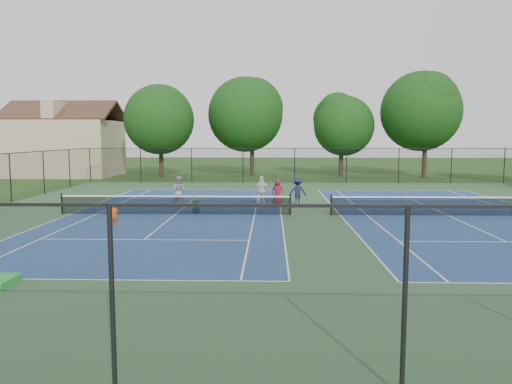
{
  "coord_description": "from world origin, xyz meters",
  "views": [
    {
      "loc": [
        -2.04,
        -25.42,
        4.04
      ],
      "look_at": [
        -2.78,
        -1.0,
        1.3
      ],
      "focal_mm": 35.0,
      "sensor_mm": 36.0,
      "label": 1
    }
  ],
  "objects_px": {
    "tree_back_c": "(342,122)",
    "bystander_a": "(262,191)",
    "tree_back_d": "(426,107)",
    "bystander_b": "(298,192)",
    "tree_back_a": "(160,116)",
    "bystander_c": "(278,192)",
    "instructor": "(179,192)",
    "tree_back_b": "(252,111)",
    "ball_hopper": "(196,204)",
    "clapboard_house": "(66,146)",
    "ball_crate": "(196,211)",
    "child_player": "(114,215)"
  },
  "relations": [
    {
      "from": "bystander_c",
      "to": "tree_back_d",
      "type": "bearing_deg",
      "value": -115.43
    },
    {
      "from": "tree_back_c",
      "to": "tree_back_d",
      "type": "distance_m",
      "value": 8.17
    },
    {
      "from": "bystander_b",
      "to": "bystander_c",
      "type": "height_order",
      "value": "bystander_b"
    },
    {
      "from": "bystander_a",
      "to": "bystander_b",
      "type": "xyz_separation_m",
      "value": [
        2.09,
        0.02,
        -0.05
      ]
    },
    {
      "from": "tree_back_a",
      "to": "ball_crate",
      "type": "bearing_deg",
      "value": -73.46
    },
    {
      "from": "bystander_c",
      "to": "bystander_b",
      "type": "bearing_deg",
      "value": 169.71
    },
    {
      "from": "tree_back_a",
      "to": "clapboard_house",
      "type": "xyz_separation_m",
      "value": [
        -10.0,
        1.0,
        -2.95
      ]
    },
    {
      "from": "tree_back_d",
      "to": "bystander_b",
      "type": "xyz_separation_m",
      "value": [
        -13.49,
        -20.39,
        -6.01
      ]
    },
    {
      "from": "bystander_b",
      "to": "ball_hopper",
      "type": "bearing_deg",
      "value": 27.58
    },
    {
      "from": "bystander_a",
      "to": "bystander_c",
      "type": "height_order",
      "value": "bystander_a"
    },
    {
      "from": "bystander_c",
      "to": "ball_crate",
      "type": "distance_m",
      "value": 5.71
    },
    {
      "from": "tree_back_d",
      "to": "bystander_a",
      "type": "xyz_separation_m",
      "value": [
        -15.58,
        -20.41,
        -5.96
      ]
    },
    {
      "from": "tree_back_c",
      "to": "bystander_c",
      "type": "relative_size",
      "value": 5.54
    },
    {
      "from": "tree_back_a",
      "to": "ball_hopper",
      "type": "relative_size",
      "value": 21.28
    },
    {
      "from": "clapboard_house",
      "to": "bystander_b",
      "type": "distance_m",
      "value": 31.14
    },
    {
      "from": "tree_back_b",
      "to": "tree_back_d",
      "type": "distance_m",
      "value": 17.12
    },
    {
      "from": "tree_back_d",
      "to": "bystander_b",
      "type": "height_order",
      "value": "tree_back_d"
    },
    {
      "from": "tree_back_d",
      "to": "ball_crate",
      "type": "relative_size",
      "value": 26.66
    },
    {
      "from": "instructor",
      "to": "ball_crate",
      "type": "xyz_separation_m",
      "value": [
        1.35,
        -2.41,
        -0.74
      ]
    },
    {
      "from": "clapboard_house",
      "to": "instructor",
      "type": "xyz_separation_m",
      "value": [
        15.66,
        -22.19,
        -2.21
      ]
    },
    {
      "from": "tree_back_c",
      "to": "bystander_b",
      "type": "height_order",
      "value": "tree_back_c"
    },
    {
      "from": "tree_back_a",
      "to": "ball_hopper",
      "type": "distance_m",
      "value": 25.23
    },
    {
      "from": "tree_back_d",
      "to": "child_player",
      "type": "distance_m",
      "value": 35.76
    },
    {
      "from": "tree_back_d",
      "to": "child_player",
      "type": "height_order",
      "value": "tree_back_d"
    },
    {
      "from": "tree_back_c",
      "to": "ball_hopper",
      "type": "relative_size",
      "value": 19.52
    },
    {
      "from": "tree_back_d",
      "to": "bystander_a",
      "type": "bearing_deg",
      "value": -127.34
    },
    {
      "from": "child_player",
      "to": "bystander_a",
      "type": "height_order",
      "value": "bystander_a"
    },
    {
      "from": "tree_back_b",
      "to": "bystander_c",
      "type": "distance_m",
      "value": 22.83
    },
    {
      "from": "tree_back_c",
      "to": "instructor",
      "type": "height_order",
      "value": "tree_back_c"
    },
    {
      "from": "tree_back_a",
      "to": "bystander_c",
      "type": "xyz_separation_m",
      "value": [
        11.35,
        -19.94,
        -5.28
      ]
    },
    {
      "from": "tree_back_c",
      "to": "bystander_a",
      "type": "bearing_deg",
      "value": -109.48
    },
    {
      "from": "tree_back_a",
      "to": "ball_crate",
      "type": "height_order",
      "value": "tree_back_a"
    },
    {
      "from": "bystander_a",
      "to": "bystander_c",
      "type": "bearing_deg",
      "value": -148.1
    },
    {
      "from": "tree_back_a",
      "to": "child_player",
      "type": "height_order",
      "value": "tree_back_a"
    },
    {
      "from": "tree_back_a",
      "to": "instructor",
      "type": "relative_size",
      "value": 5.16
    },
    {
      "from": "tree_back_b",
      "to": "tree_back_d",
      "type": "height_order",
      "value": "tree_back_d"
    },
    {
      "from": "tree_back_b",
      "to": "tree_back_d",
      "type": "relative_size",
      "value": 0.97
    },
    {
      "from": "tree_back_b",
      "to": "bystander_a",
      "type": "bearing_deg",
      "value": -86.36
    },
    {
      "from": "tree_back_d",
      "to": "ball_crate",
      "type": "distance_m",
      "value": 31.02
    },
    {
      "from": "tree_back_b",
      "to": "ball_crate",
      "type": "relative_size",
      "value": 25.8
    },
    {
      "from": "bystander_c",
      "to": "bystander_a",
      "type": "bearing_deg",
      "value": 38.08
    },
    {
      "from": "clapboard_house",
      "to": "bystander_a",
      "type": "bearing_deg",
      "value": -46.36
    },
    {
      "from": "instructor",
      "to": "bystander_c",
      "type": "distance_m",
      "value": 5.82
    },
    {
      "from": "tree_back_a",
      "to": "child_player",
      "type": "relative_size",
      "value": 9.04
    },
    {
      "from": "tree_back_b",
      "to": "tree_back_c",
      "type": "height_order",
      "value": "tree_back_b"
    },
    {
      "from": "tree_back_a",
      "to": "instructor",
      "type": "xyz_separation_m",
      "value": [
        5.66,
        -21.19,
        -5.15
      ]
    },
    {
      "from": "tree_back_a",
      "to": "bystander_a",
      "type": "relative_size",
      "value": 5.29
    },
    {
      "from": "child_player",
      "to": "bystander_c",
      "type": "bearing_deg",
      "value": 29.7
    },
    {
      "from": "instructor",
      "to": "bystander_b",
      "type": "xyz_separation_m",
      "value": [
        6.85,
        0.8,
        -0.07
      ]
    },
    {
      "from": "tree_back_a",
      "to": "tree_back_c",
      "type": "relative_size",
      "value": 1.09
    }
  ]
}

